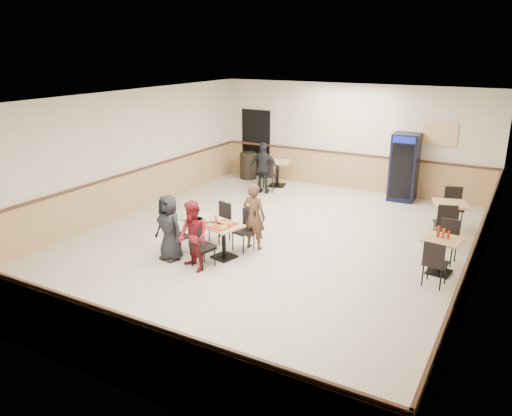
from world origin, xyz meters
The scene contains 20 objects.
ground centered at (0.00, 0.00, 0.00)m, with size 10.00×10.00×0.00m, color beige.
room_shell centered at (1.78, 2.55, 0.58)m, with size 10.00×10.00×10.00m.
main_table centered at (-0.76, -0.96, 0.45)m, with size 1.37×0.91×0.67m.
main_chairs centered at (-0.80, -0.95, 0.43)m, with size 1.43×1.70×0.85m.
diner_woman_left centered at (-1.33, -1.61, 0.65)m, with size 0.64×0.42×1.31m, color black.
diner_woman_right centered at (-0.64, -1.78, 0.66)m, with size 0.64×0.50×1.33m, color maroon.
diner_man_opposite centered at (-0.18, -0.32, 0.69)m, with size 0.50×0.33×1.37m, color #503522.
lone_diner centered at (-1.94, 3.34, 0.72)m, with size 0.85×0.35×1.45m, color black.
tabletop_clutter centered at (-0.70, -1.02, 0.70)m, with size 1.06×0.64×0.12m.
side_table_near centered at (3.38, 0.30, 0.45)m, with size 0.70×0.70×0.68m.
side_table_near_chair_south centered at (3.38, -0.24, 0.43)m, with size 0.40×0.40×0.86m, color black, non-canonical shape.
side_table_near_chair_north centered at (3.38, 0.84, 0.43)m, with size 0.40×0.40×0.86m, color black, non-canonical shape.
side_table_far centered at (3.17, 2.43, 0.49)m, with size 0.87×0.87×0.74m.
side_table_far_chair_south centered at (3.17, 1.84, 0.47)m, with size 0.43×0.43×0.93m, color black, non-canonical shape.
side_table_far_chair_north centered at (3.17, 3.02, 0.47)m, with size 0.43×0.43×0.93m, color black, non-canonical shape.
condiment_caddy centered at (3.35, 0.35, 0.77)m, with size 0.23×0.06×0.20m.
back_table centered at (-1.94, 4.20, 0.50)m, with size 0.86×0.86×0.76m.
back_table_chair_lone centered at (-1.94, 3.60, 0.48)m, with size 0.44×0.44×0.96m, color black, non-canonical shape.
pepsi_cooler centered at (1.64, 4.59, 0.90)m, with size 0.71×0.72×1.81m.
trash_bin centered at (-3.13, 4.55, 0.41)m, with size 0.52×0.52×0.82m, color black.
Camera 1 is at (4.51, -8.64, 3.98)m, focal length 35.00 mm.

